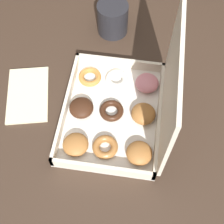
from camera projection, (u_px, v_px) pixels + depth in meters
name	position (u px, v px, depth m)	size (l,w,h in m)	color
ground_plane	(105.00, 197.00, 1.45)	(8.00, 8.00, 0.00)	#42382D
dining_table	(100.00, 136.00, 0.87)	(1.25, 0.83, 0.76)	#38281E
donut_box	(127.00, 107.00, 0.74)	(0.31, 0.25, 0.27)	silver
coffee_mug	(113.00, 18.00, 0.89)	(0.09, 0.09, 0.09)	#232328
paper_napkin	(28.00, 94.00, 0.81)	(0.19, 0.14, 0.01)	beige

